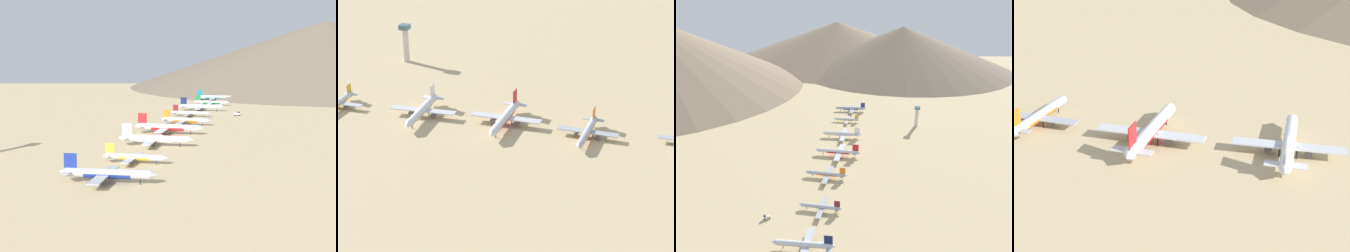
{
  "view_description": "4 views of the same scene",
  "coord_description": "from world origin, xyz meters",
  "views": [
    {
      "loc": [
        82.39,
        -471.65,
        67.72
      ],
      "look_at": [
        -5.62,
        -42.51,
        5.07
      ],
      "focal_mm": 61.06,
      "sensor_mm": 36.0,
      "label": 1
    },
    {
      "loc": [
        354.66,
        50.16,
        167.6
      ],
      "look_at": [
        9.19,
        -46.69,
        5.95
      ],
      "focal_mm": 72.12,
      "sensor_mm": 36.0,
      "label": 2
    },
    {
      "loc": [
        -54.74,
        295.09,
        175.02
      ],
      "look_at": [
        -1.13,
        -127.94,
        6.54
      ],
      "focal_mm": 36.05,
      "sensor_mm": 36.0,
      "label": 3
    },
    {
      "loc": [
        -189.37,
        -110.94,
        91.24
      ],
      "look_at": [
        2.16,
        -61.52,
        5.35
      ],
      "focal_mm": 58.15,
      "sensor_mm": 36.0,
      "label": 4
    }
  ],
  "objects": [
    {
      "name": "desert_hill_3",
      "position": [
        86.4,
        -670.21,
        50.67
      ],
      "size": [
        597.64,
        597.64,
        101.34
      ],
      "primitive_type": "cone",
      "color": "#847056",
      "rests_on": "ground"
    },
    {
      "name": "ground_plane",
      "position": [
        0.0,
        0.0,
        0.0
      ],
      "size": [
        2542.05,
        2542.05,
        0.0
      ],
      "primitive_type": "plane",
      "color": "tan"
    },
    {
      "name": "parked_jet_0",
      "position": [
        -2.17,
        -209.27,
        4.84
      ],
      "size": [
        50.39,
        40.91,
        14.53
      ],
      "color": "#B2B7C1",
      "rests_on": "ground"
    },
    {
      "name": "service_truck",
      "position": [
        38.4,
        72.73,
        2.08
      ],
      "size": [
        5.7,
        4.8,
        3.9
      ],
      "color": "silver",
      "rests_on": "ground"
    },
    {
      "name": "parked_jet_1",
      "position": [
        -1.07,
        -161.24,
        3.79
      ],
      "size": [
        39.47,
        32.01,
        11.39
      ],
      "color": "silver",
      "rests_on": "ground"
    },
    {
      "name": "desert_hill_4",
      "position": [
        -92.5,
        -558.74,
        50.22
      ],
      "size": [
        523.38,
        523.38,
        100.43
      ],
      "primitive_type": "cone",
      "color": "#7A6854",
      "rests_on": "ground"
    },
    {
      "name": "parked_jet_6",
      "position": [
        -1.54,
        104.02,
        4.7
      ],
      "size": [
        48.35,
        39.19,
        13.96
      ],
      "color": "silver",
      "rests_on": "ground"
    },
    {
      "name": "control_tower",
      "position": [
        -99.82,
        -156.72,
        16.21
      ],
      "size": [
        7.2,
        7.2,
        29.01
      ],
      "color": "beige",
      "rests_on": "ground"
    },
    {
      "name": "parked_jet_5",
      "position": [
        -4.42,
        55.46,
        3.78
      ],
      "size": [
        38.89,
        31.59,
        11.21
      ],
      "color": "#B2B7C1",
      "rests_on": "ground"
    },
    {
      "name": "parked_jet_4",
      "position": [
        0.39,
        -0.08,
        4.28
      ],
      "size": [
        44.67,
        36.31,
        12.88
      ],
      "color": "#B2B7C1",
      "rests_on": "ground"
    },
    {
      "name": "parked_jet_2",
      "position": [
        -2.17,
        -103.84,
        4.97
      ],
      "size": [
        51.74,
        41.93,
        14.95
      ],
      "color": "silver",
      "rests_on": "ground"
    },
    {
      "name": "parked_jet_3",
      "position": [
        -4.32,
        -50.95,
        5.19
      ],
      "size": [
        54.07,
        43.87,
        15.6
      ],
      "color": "silver",
      "rests_on": "ground"
    }
  ]
}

